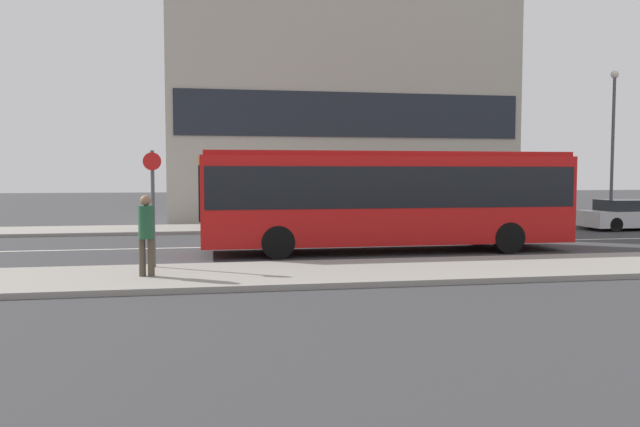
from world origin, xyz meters
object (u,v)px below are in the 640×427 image
at_px(parked_car_0, 629,215).
at_px(street_lamp, 613,131).
at_px(city_bus, 386,194).
at_px(bus_stop_sign, 153,200).
at_px(pedestrian_near_stop, 146,230).

distance_m(parked_car_0, street_lamp, 4.26).
xyz_separation_m(city_bus, parked_car_0, (12.47, 5.39, -1.17)).
bearing_deg(city_bus, bus_stop_sign, -161.82).
height_order(city_bus, bus_stop_sign, city_bus).
relative_size(city_bus, pedestrian_near_stop, 6.24).
height_order(pedestrian_near_stop, bus_stop_sign, bus_stop_sign).
distance_m(pedestrian_near_stop, bus_stop_sign, 1.54).
xyz_separation_m(pedestrian_near_stop, bus_stop_sign, (0.03, 1.41, 0.62)).
distance_m(city_bus, parked_car_0, 13.64).
bearing_deg(parked_car_0, pedestrian_near_stop, -153.18).
distance_m(pedestrian_near_stop, street_lamp, 23.18).
height_order(bus_stop_sign, street_lamp, street_lamp).
height_order(parked_car_0, pedestrian_near_stop, pedestrian_near_stop).
xyz_separation_m(city_bus, bus_stop_sign, (-6.81, -2.96, 0.01)).
bearing_deg(bus_stop_sign, parked_car_0, 23.42).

